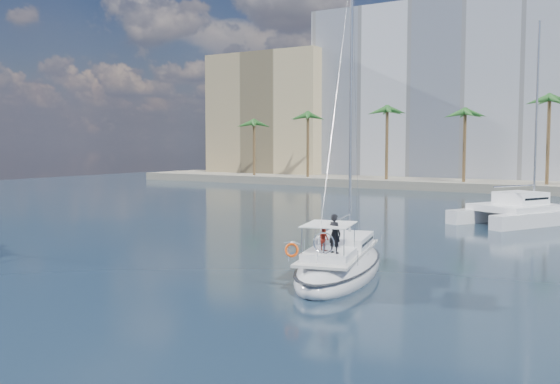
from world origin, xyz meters
The scene contains 9 objects.
ground centered at (0.00, 0.00, 0.00)m, with size 160.00×160.00×0.00m, color black.
quay centered at (0.00, 61.00, 0.60)m, with size 120.00×14.00×1.20m, color gray.
building_modern centered at (-12.00, 73.00, 14.00)m, with size 42.00×16.00×28.00m, color white.
building_tan_left centered at (-42.00, 69.00, 11.00)m, with size 22.00×14.00×22.00m, color tan.
palm_left centered at (-34.00, 57.00, 10.28)m, with size 3.60×3.60×12.30m.
palm_centre centered at (0.00, 57.00, 10.28)m, with size 3.60×3.60×12.30m.
main_sloop centered at (4.41, 0.03, 0.51)m, with size 5.99×11.43×16.21m.
catamaran centered at (7.82, 25.44, 1.12)m, with size 9.93×12.27×16.14m.
seagull centered at (-1.48, 5.48, 0.34)m, with size 1.13×0.48×0.21m.
Camera 1 is at (17.55, -26.81, 6.40)m, focal length 40.00 mm.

